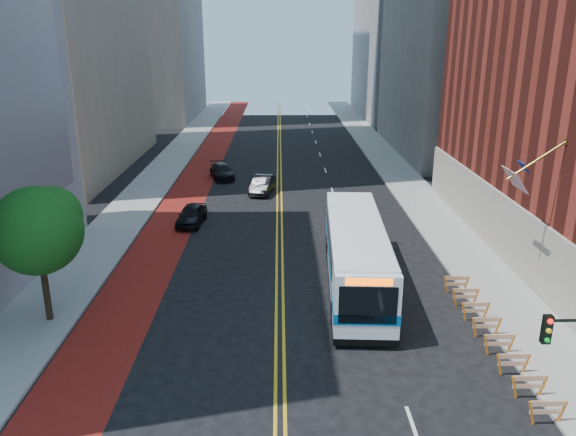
# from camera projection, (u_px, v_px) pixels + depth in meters

# --- Properties ---
(ground) EXTENTS (160.00, 160.00, 0.00)m
(ground) POSITION_uv_depth(u_px,v_px,m) (280.00, 393.00, 22.09)
(ground) COLOR black
(ground) RESTS_ON ground
(sidewalk_left) EXTENTS (4.00, 140.00, 0.15)m
(sidewalk_left) POSITION_uv_depth(u_px,v_px,m) (146.00, 191.00, 50.39)
(sidewalk_left) COLOR gray
(sidewalk_left) RESTS_ON ground
(sidewalk_right) EXTENTS (4.00, 140.00, 0.15)m
(sidewalk_right) POSITION_uv_depth(u_px,v_px,m) (412.00, 190.00, 50.74)
(sidewalk_right) COLOR gray
(sidewalk_right) RESTS_ON ground
(bus_lane_paint) EXTENTS (3.60, 140.00, 0.01)m
(bus_lane_paint) POSITION_uv_depth(u_px,v_px,m) (189.00, 191.00, 50.47)
(bus_lane_paint) COLOR #63100E
(bus_lane_paint) RESTS_ON ground
(center_line_inner) EXTENTS (0.14, 140.00, 0.01)m
(center_line_inner) POSITION_uv_depth(u_px,v_px,m) (277.00, 191.00, 50.58)
(center_line_inner) COLOR gold
(center_line_inner) RESTS_ON ground
(center_line_outer) EXTENTS (0.14, 140.00, 0.01)m
(center_line_outer) POSITION_uv_depth(u_px,v_px,m) (281.00, 191.00, 50.59)
(center_line_outer) COLOR gold
(center_line_outer) RESTS_ON ground
(lane_dashes) EXTENTS (0.14, 98.20, 0.01)m
(lane_dashes) POSITION_uv_depth(u_px,v_px,m) (325.00, 170.00, 58.26)
(lane_dashes) COLOR silver
(lane_dashes) RESTS_ON ground
(construction_barriers) EXTENTS (1.42, 10.91, 1.00)m
(construction_barriers) POSITION_uv_depth(u_px,v_px,m) (493.00, 332.00, 25.27)
(construction_barriers) COLOR orange
(construction_barriers) RESTS_ON ground
(street_tree) EXTENTS (4.20, 4.20, 6.70)m
(street_tree) POSITION_uv_depth(u_px,v_px,m) (38.00, 227.00, 26.13)
(street_tree) COLOR black
(street_tree) RESTS_ON sidewalk_left
(transit_bus) EXTENTS (3.70, 13.62, 3.71)m
(transit_bus) POSITION_uv_depth(u_px,v_px,m) (356.00, 253.00, 30.99)
(transit_bus) COLOR white
(transit_bus) RESTS_ON ground
(car_a) EXTENTS (2.11, 4.40, 1.45)m
(car_a) POSITION_uv_depth(u_px,v_px,m) (191.00, 215.00, 41.57)
(car_a) COLOR black
(car_a) RESTS_ON ground
(car_b) EXTENTS (2.39, 4.78, 1.51)m
(car_b) POSITION_uv_depth(u_px,v_px,m) (262.00, 184.00, 49.82)
(car_b) COLOR black
(car_b) RESTS_ON ground
(car_c) EXTENTS (3.08, 5.02, 1.36)m
(car_c) POSITION_uv_depth(u_px,v_px,m) (222.00, 171.00, 54.88)
(car_c) COLOR black
(car_c) RESTS_ON ground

